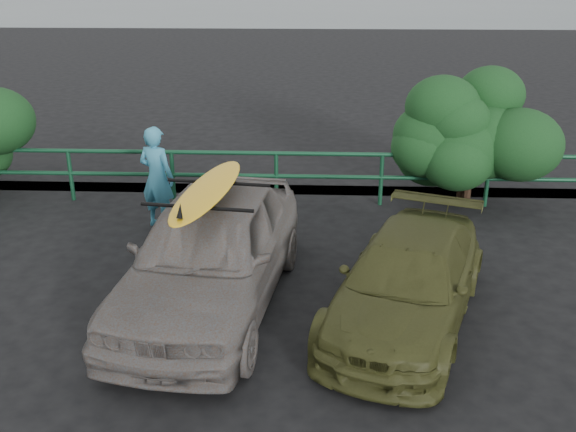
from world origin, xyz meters
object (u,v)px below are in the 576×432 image
olive_vehicle (408,281)px  man (157,177)px  guardrail (224,177)px  sedan (211,251)px  surfboard (208,190)px

olive_vehicle → man: 4.98m
guardrail → sedan: 3.99m
olive_vehicle → surfboard: size_ratio=1.52×
sedan → man: 3.04m
man → sedan: bearing=138.4°
sedan → man: (-1.36, 2.72, 0.12)m
sedan → man: man is taller
surfboard → sedan: bearing=-172.3°
sedan → olive_vehicle: (2.57, -0.32, -0.21)m
man → surfboard: man is taller
surfboard → olive_vehicle: bearing=0.5°
sedan → surfboard: size_ratio=1.78×
guardrail → sedan: bearing=-84.6°
man → guardrail: bearing=-106.5°
sedan → surfboard: bearing=7.7°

